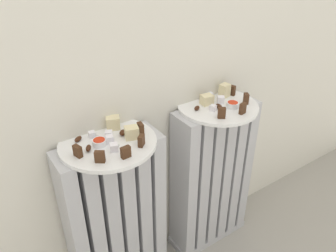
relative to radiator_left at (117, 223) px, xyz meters
name	(u,v)px	position (x,y,z in m)	size (l,w,h in m)	color
radiator_left	(117,223)	(0.00, 0.00, 0.00)	(0.35, 0.13, 0.66)	#B2B2B7
radiator_right	(211,179)	(0.44, 0.00, 0.00)	(0.35, 0.13, 0.66)	#B2B2B7
plate_left	(108,142)	(0.00, 0.00, 0.34)	(0.30, 0.30, 0.01)	white
plate_right	(218,106)	(0.44, 0.00, 0.34)	(0.30, 0.30, 0.01)	white
dark_cake_slice_left_0	(78,151)	(-0.10, -0.03, 0.36)	(0.03, 0.01, 0.03)	#472B19
dark_cake_slice_left_1	(100,157)	(-0.06, -0.09, 0.36)	(0.03, 0.01, 0.03)	#472B19
dark_cake_slice_left_2	(126,152)	(0.01, -0.11, 0.36)	(0.03, 0.01, 0.03)	#472B19
dark_cake_slice_left_3	(141,141)	(0.07, -0.08, 0.36)	(0.03, 0.01, 0.03)	#472B19
dark_cake_slice_left_4	(140,128)	(0.11, -0.02, 0.36)	(0.03, 0.01, 0.03)	#472B19
marble_cake_slice_left_0	(113,123)	(0.05, 0.06, 0.37)	(0.04, 0.04, 0.04)	beige
marble_cake_slice_left_1	(132,133)	(0.07, -0.03, 0.37)	(0.04, 0.03, 0.04)	beige
turkish_delight_left_0	(92,134)	(-0.03, 0.05, 0.36)	(0.02, 0.02, 0.02)	white
turkish_delight_left_1	(109,139)	(0.00, -0.01, 0.36)	(0.02, 0.02, 0.02)	white
turkish_delight_left_2	(109,134)	(0.01, 0.02, 0.36)	(0.02, 0.02, 0.02)	white
turkish_delight_left_3	(114,147)	(-0.01, -0.06, 0.36)	(0.02, 0.02, 0.02)	white
medjool_date_left_0	(123,133)	(0.05, 0.01, 0.35)	(0.03, 0.02, 0.01)	#3D1E0F
medjool_date_left_1	(88,148)	(-0.07, -0.02, 0.36)	(0.03, 0.01, 0.02)	#3D1E0F
medjool_date_left_2	(78,139)	(-0.07, 0.05, 0.35)	(0.03, 0.01, 0.01)	#3D1E0F
jam_bowl_left	(99,142)	(-0.03, -0.01, 0.36)	(0.04, 0.04, 0.02)	white
dark_cake_slice_right_0	(222,113)	(0.38, -0.09, 0.37)	(0.03, 0.01, 0.04)	#472B19
dark_cake_slice_right_1	(243,108)	(0.46, -0.10, 0.37)	(0.03, 0.01, 0.04)	#472B19
dark_cake_slice_right_2	(246,99)	(0.53, -0.05, 0.37)	(0.03, 0.01, 0.04)	#472B19
dark_cake_slice_right_3	(232,90)	(0.54, 0.03, 0.37)	(0.03, 0.01, 0.04)	#472B19
marble_cake_slice_right_0	(207,100)	(0.41, 0.02, 0.36)	(0.04, 0.04, 0.04)	beige
marble_cake_slice_right_1	(225,90)	(0.51, 0.04, 0.37)	(0.04, 0.03, 0.05)	beige
turkish_delight_right_0	(221,100)	(0.46, 0.01, 0.36)	(0.02, 0.02, 0.02)	white
turkish_delight_right_1	(210,95)	(0.46, 0.06, 0.36)	(0.02, 0.02, 0.02)	white
turkish_delight_right_2	(213,108)	(0.39, -0.03, 0.36)	(0.02, 0.02, 0.02)	white
medjool_date_right_0	(197,108)	(0.35, 0.01, 0.35)	(0.02, 0.01, 0.02)	#3D1E0F
medjool_date_right_1	(203,97)	(0.42, 0.06, 0.35)	(0.03, 0.02, 0.02)	#3D1E0F
medjool_date_right_2	(219,106)	(0.42, -0.03, 0.36)	(0.03, 0.02, 0.02)	#3D1E0F
jam_bowl_right	(233,104)	(0.47, -0.05, 0.36)	(0.04, 0.04, 0.02)	white
fork	(104,140)	(-0.01, 0.01, 0.35)	(0.05, 0.10, 0.00)	silver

